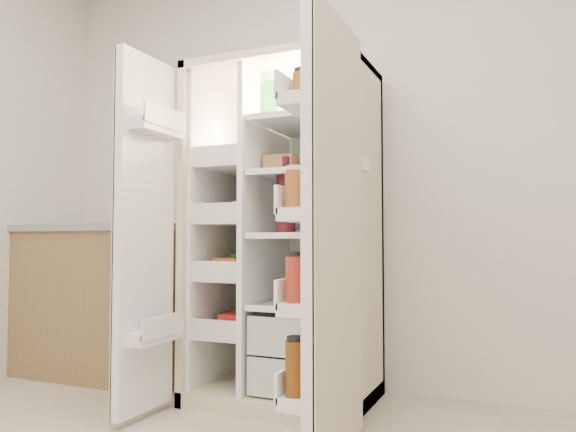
% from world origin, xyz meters
% --- Properties ---
extents(wall_back, '(4.00, 0.02, 2.70)m').
position_xyz_m(wall_back, '(0.00, 2.00, 1.35)').
color(wall_back, silver).
rests_on(wall_back, floor).
extents(refrigerator, '(0.93, 0.70, 1.80)m').
position_xyz_m(refrigerator, '(-0.17, 1.65, 0.75)').
color(refrigerator, beige).
rests_on(refrigerator, floor).
extents(freezer_door, '(0.15, 0.40, 1.72)m').
position_xyz_m(freezer_door, '(-0.68, 1.05, 0.89)').
color(freezer_door, white).
rests_on(freezer_door, floor).
extents(fridge_door, '(0.17, 0.58, 1.72)m').
position_xyz_m(fridge_door, '(0.30, 0.96, 0.87)').
color(fridge_door, white).
rests_on(fridge_door, floor).
extents(kitchen_counter, '(1.32, 0.70, 0.96)m').
position_xyz_m(kitchen_counter, '(-1.48, 1.70, 0.48)').
color(kitchen_counter, '#8D6846').
rests_on(kitchen_counter, floor).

